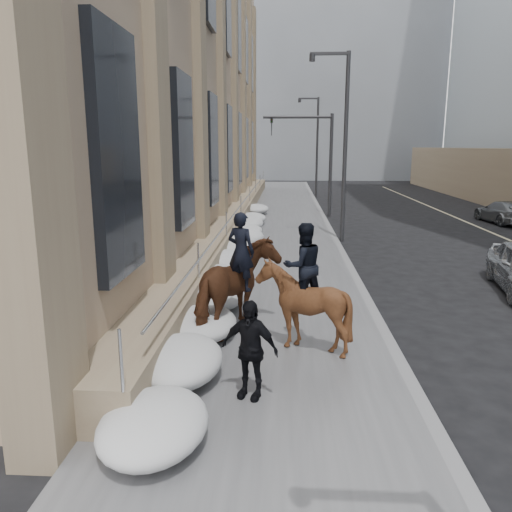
% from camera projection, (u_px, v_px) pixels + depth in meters
% --- Properties ---
extents(ground, '(140.00, 140.00, 0.00)m').
position_uv_depth(ground, '(262.00, 387.00, 8.80)').
color(ground, black).
rests_on(ground, ground).
extents(sidewalk, '(5.00, 80.00, 0.12)m').
position_uv_depth(sidewalk, '(275.00, 259.00, 18.54)').
color(sidewalk, '#4C4C4E').
rests_on(sidewalk, ground).
extents(curb, '(0.24, 80.00, 0.12)m').
position_uv_depth(curb, '(346.00, 260.00, 18.39)').
color(curb, slate).
rests_on(curb, ground).
extents(limestone_building, '(6.10, 44.00, 18.00)m').
position_uv_depth(limestone_building, '(182.00, 55.00, 26.65)').
color(limestone_building, tan).
rests_on(limestone_building, ground).
extents(bg_building_mid, '(30.00, 12.00, 28.00)m').
position_uv_depth(bg_building_mid, '(316.00, 68.00, 64.03)').
color(bg_building_mid, slate).
rests_on(bg_building_mid, ground).
extents(bg_building_far, '(24.00, 12.00, 20.00)m').
position_uv_depth(bg_building_far, '(246.00, 107.00, 77.17)').
color(bg_building_far, gray).
rests_on(bg_building_far, ground).
extents(streetlight_mid, '(1.71, 0.24, 8.00)m').
position_uv_depth(streetlight_mid, '(342.00, 136.00, 21.30)').
color(streetlight_mid, '#2D2D30').
rests_on(streetlight_mid, ground).
extents(streetlight_far, '(1.71, 0.24, 8.00)m').
position_uv_depth(streetlight_far, '(315.00, 141.00, 40.80)').
color(streetlight_far, '#2D2D30').
rests_on(streetlight_far, ground).
extents(traffic_signal, '(4.10, 0.22, 6.00)m').
position_uv_depth(traffic_signal, '(315.00, 149.00, 29.26)').
color(traffic_signal, '#2D2D30').
rests_on(traffic_signal, ground).
extents(snow_bank, '(1.70, 18.10, 0.76)m').
position_uv_depth(snow_bank, '(231.00, 259.00, 16.69)').
color(snow_bank, '#B8BABF').
rests_on(snow_bank, sidewalk).
extents(mounted_horse_left, '(1.99, 2.64, 2.68)m').
position_uv_depth(mounted_horse_left, '(237.00, 286.00, 10.79)').
color(mounted_horse_left, '#412313').
rests_on(mounted_horse_left, sidewalk).
extents(mounted_horse_right, '(2.00, 2.09, 2.57)m').
position_uv_depth(mounted_horse_right, '(302.00, 299.00, 10.00)').
color(mounted_horse_right, '#422412').
rests_on(mounted_horse_right, sidewalk).
extents(pedestrian, '(1.05, 0.70, 1.66)m').
position_uv_depth(pedestrian, '(250.00, 349.00, 8.06)').
color(pedestrian, black).
rests_on(pedestrian, sidewalk).
extents(car_grey, '(2.08, 4.39, 1.24)m').
position_uv_depth(car_grey, '(504.00, 212.00, 27.31)').
color(car_grey, slate).
rests_on(car_grey, ground).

